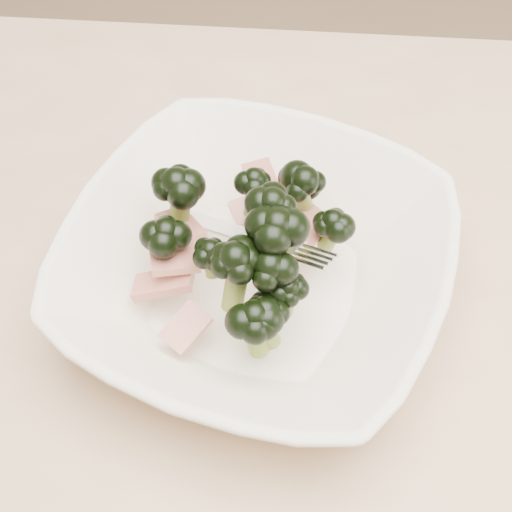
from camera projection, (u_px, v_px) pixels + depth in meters
The scene contains 2 objects.
dining_table at pixel (381, 416), 0.62m from camera, with size 1.20×0.80×0.75m.
broccoli_dish at pixel (256, 264), 0.54m from camera, with size 0.36×0.36×0.13m.
Camera 1 is at (-0.09, -0.26, 1.23)m, focal length 50.00 mm.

